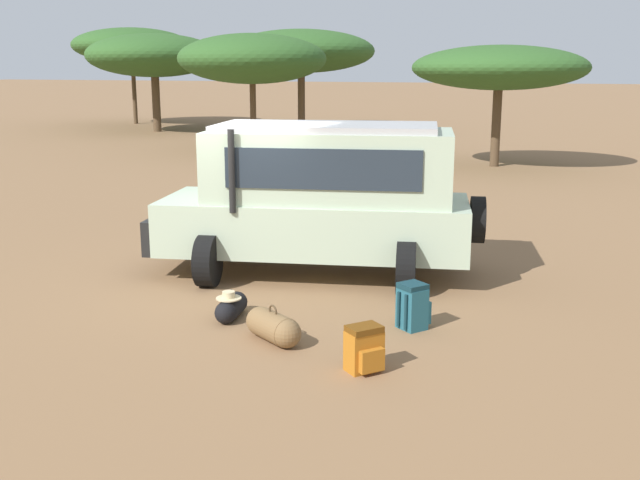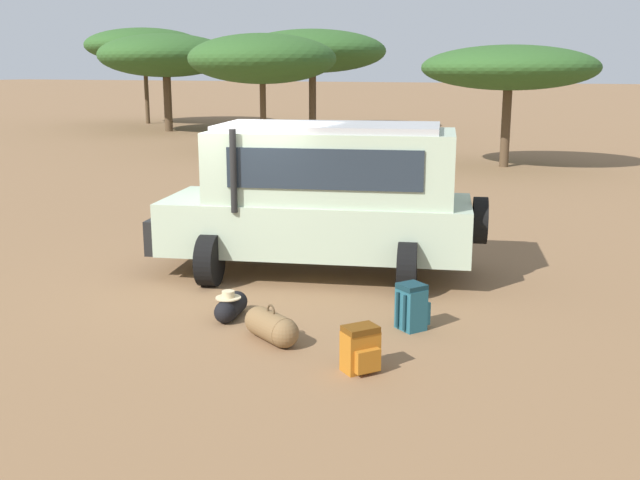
% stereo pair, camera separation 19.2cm
% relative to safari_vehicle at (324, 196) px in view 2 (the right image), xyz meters
% --- Properties ---
extents(ground_plane, '(320.00, 320.00, 0.00)m').
position_rel_safari_vehicle_xyz_m(ground_plane, '(-1.08, -0.72, -1.29)').
color(ground_plane, olive).
extents(safari_vehicle, '(5.48, 3.45, 2.44)m').
position_rel_safari_vehicle_xyz_m(safari_vehicle, '(0.00, 0.00, 0.00)').
color(safari_vehicle, '#B2C6A8').
rests_on(safari_vehicle, ground_plane).
extents(backpack_beside_front_wheel, '(0.45, 0.47, 0.61)m').
position_rel_safari_vehicle_xyz_m(backpack_beside_front_wheel, '(2.09, -2.03, -1.00)').
color(backpack_beside_front_wheel, '#235B6B').
rests_on(backpack_beside_front_wheel, ground_plane).
extents(backpack_cluster_center, '(0.47, 0.47, 0.52)m').
position_rel_safari_vehicle_xyz_m(backpack_cluster_center, '(1.96, -3.58, -1.04)').
color(backpack_cluster_center, '#B26619').
rests_on(backpack_cluster_center, ground_plane).
extents(duffel_bag_low_black_case, '(0.38, 0.77, 0.40)m').
position_rel_safari_vehicle_xyz_m(duffel_bag_low_black_case, '(-0.28, -2.55, -1.14)').
color(duffel_bag_low_black_case, black).
rests_on(duffel_bag_low_black_case, ground_plane).
extents(duffel_bag_soft_canvas, '(0.86, 0.66, 0.47)m').
position_rel_safari_vehicle_xyz_m(duffel_bag_soft_canvas, '(0.62, -3.13, -1.11)').
color(duffel_bag_soft_canvas, brown).
rests_on(duffel_bag_soft_canvas, ground_plane).
extents(acacia_tree_far_left, '(6.92, 6.90, 5.60)m').
position_rel_safari_vehicle_xyz_m(acacia_tree_far_left, '(-22.97, 27.05, 3.29)').
color(acacia_tree_far_left, brown).
rests_on(acacia_tree_far_left, ground_plane).
extents(acacia_tree_left_mid, '(6.75, 7.28, 5.03)m').
position_rel_safari_vehicle_xyz_m(acacia_tree_left_mid, '(-18.54, 22.76, 2.62)').
color(acacia_tree_left_mid, brown).
rests_on(acacia_tree_left_mid, ground_plane).
extents(acacia_tree_centre_back, '(7.90, 8.32, 5.33)m').
position_rel_safari_vehicle_xyz_m(acacia_tree_centre_back, '(-12.10, 27.11, 2.87)').
color(acacia_tree_centre_back, brown).
rests_on(acacia_tree_centre_back, ground_plane).
extents(acacia_tree_right_mid, '(5.96, 5.81, 4.64)m').
position_rel_safari_vehicle_xyz_m(acacia_tree_right_mid, '(-9.59, 16.41, 2.35)').
color(acacia_tree_right_mid, brown).
rests_on(acacia_tree_right_mid, ground_plane).
extents(acacia_tree_far_right, '(5.87, 5.05, 4.05)m').
position_rel_safari_vehicle_xyz_m(acacia_tree_far_right, '(0.38, 14.95, 2.00)').
color(acacia_tree_far_right, brown).
rests_on(acacia_tree_far_right, ground_plane).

